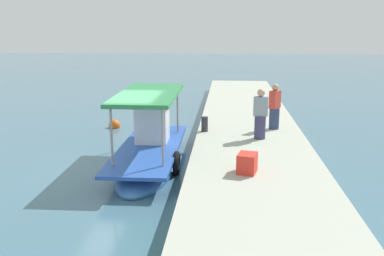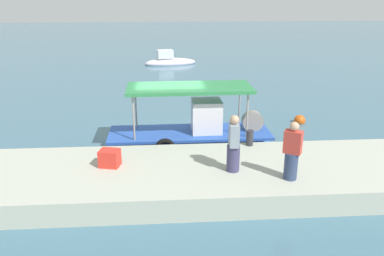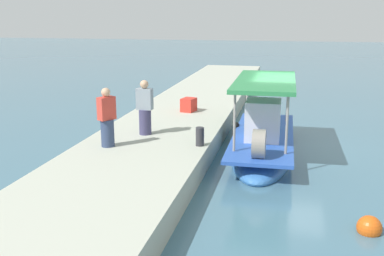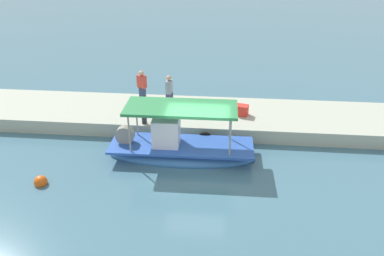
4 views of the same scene
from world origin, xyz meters
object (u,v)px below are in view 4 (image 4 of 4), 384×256
object	(u,v)px
mooring_bollard	(144,118)
main_fishing_boat	(179,148)
fisherman_near_bollard	(142,88)
cargo_crate	(242,110)
fisherman_by_crate	(169,93)
marker_buoy	(41,182)

from	to	relation	value
mooring_bollard	main_fishing_boat	bearing A→B (deg)	137.64
main_fishing_boat	fisherman_near_bollard	xyz separation A→B (m)	(2.46, -4.23, 1.04)
fisherman_near_bollard	cargo_crate	world-z (taller)	fisherman_near_bollard
fisherman_near_bollard	fisherman_by_crate	size ratio (longest dim) A/B	0.99
main_fishing_boat	fisherman_near_bollard	size ratio (longest dim) A/B	3.77
mooring_bollard	marker_buoy	world-z (taller)	mooring_bollard
main_fishing_boat	marker_buoy	bearing A→B (deg)	26.42
fisherman_by_crate	mooring_bollard	world-z (taller)	fisherman_by_crate
main_fishing_boat	fisherman_by_crate	bearing A→B (deg)	-75.41
cargo_crate	mooring_bollard	bearing A→B (deg)	16.54
main_fishing_boat	fisherman_by_crate	xyz separation A→B (m)	(0.94, -3.60, 1.05)
fisherman_by_crate	marker_buoy	xyz separation A→B (m)	(4.13, 6.12, -1.35)
main_fishing_boat	fisherman_near_bollard	distance (m)	5.00
fisherman_near_bollard	fisherman_by_crate	distance (m)	1.64
fisherman_near_bollard	marker_buoy	size ratio (longest dim) A/B	3.29
mooring_bollard	cargo_crate	world-z (taller)	mooring_bollard
marker_buoy	fisherman_near_bollard	bearing A→B (deg)	-111.13
fisherman_by_crate	cargo_crate	xyz separation A→B (m)	(-3.64, 0.58, -0.52)
fisherman_near_bollard	cargo_crate	bearing A→B (deg)	166.85
main_fishing_boat	marker_buoy	size ratio (longest dim) A/B	12.42
main_fishing_boat	marker_buoy	distance (m)	5.66
main_fishing_boat	mooring_bollard	xyz separation A→B (m)	(1.84, -1.68, 0.54)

